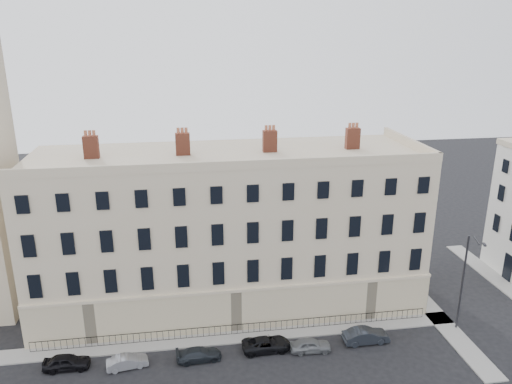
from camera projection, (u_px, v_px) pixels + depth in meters
ground at (319, 366)px, 40.18m from camera, size 160.00×160.00×0.00m
terrace at (229, 229)px, 48.23m from camera, size 36.22×12.22×17.00m
pavement_terrace at (192, 341)px, 43.41m from camera, size 48.00×2.00×0.12m
pavement_east_return at (424, 302)px, 49.57m from camera, size 2.00×24.00×0.12m
pavement_adjacent at (503, 285)px, 52.90m from camera, size 2.00×20.00×0.12m
railings at (237, 329)px, 44.21m from camera, size 35.00×0.04×0.96m
car_a at (67, 362)px, 39.74m from camera, size 3.66×1.49×1.24m
car_b at (127, 362)px, 39.91m from camera, size 3.42×1.67×1.08m
car_c at (199, 354)px, 40.82m from camera, size 3.80×1.78×1.07m
car_d at (266, 344)px, 42.08m from camera, size 4.20×2.04×1.15m
car_e at (310, 345)px, 41.92m from camera, size 3.53×1.57×1.18m
car_f at (366, 336)px, 43.09m from camera, size 4.04×1.48×1.32m
streetlamp at (464, 279)px, 43.65m from camera, size 0.75×1.92×9.12m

